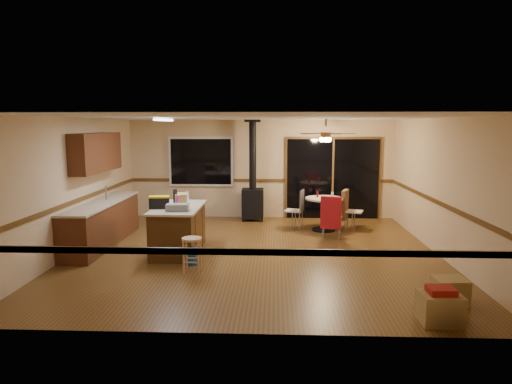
# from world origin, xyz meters

# --- Properties ---
(floor) EXTENTS (7.00, 7.00, 0.00)m
(floor) POSITION_xyz_m (0.00, 0.00, 0.00)
(floor) COLOR brown
(floor) RESTS_ON ground
(ceiling) EXTENTS (7.00, 7.00, 0.00)m
(ceiling) POSITION_xyz_m (0.00, 0.00, 2.60)
(ceiling) COLOR silver
(ceiling) RESTS_ON ground
(wall_back) EXTENTS (7.00, 0.00, 7.00)m
(wall_back) POSITION_xyz_m (0.00, 3.50, 1.30)
(wall_back) COLOR tan
(wall_back) RESTS_ON ground
(wall_front) EXTENTS (7.00, 0.00, 7.00)m
(wall_front) POSITION_xyz_m (0.00, -3.50, 1.30)
(wall_front) COLOR tan
(wall_front) RESTS_ON ground
(wall_left) EXTENTS (0.00, 7.00, 7.00)m
(wall_left) POSITION_xyz_m (-3.50, 0.00, 1.30)
(wall_left) COLOR tan
(wall_left) RESTS_ON ground
(wall_right) EXTENTS (0.00, 7.00, 7.00)m
(wall_right) POSITION_xyz_m (3.50, 0.00, 1.30)
(wall_right) COLOR tan
(wall_right) RESTS_ON ground
(chair_rail) EXTENTS (7.00, 7.00, 0.08)m
(chair_rail) POSITION_xyz_m (0.00, 0.00, 1.00)
(chair_rail) COLOR #533514
(chair_rail) RESTS_ON ground
(window) EXTENTS (1.72, 0.10, 1.32)m
(window) POSITION_xyz_m (-1.60, 3.45, 1.50)
(window) COLOR black
(window) RESTS_ON ground
(sliding_door) EXTENTS (2.52, 0.10, 2.10)m
(sliding_door) POSITION_xyz_m (1.90, 3.45, 1.05)
(sliding_door) COLOR black
(sliding_door) RESTS_ON ground
(lower_cabinets) EXTENTS (0.60, 3.00, 0.86)m
(lower_cabinets) POSITION_xyz_m (-3.20, 0.50, 0.43)
(lower_cabinets) COLOR #502714
(lower_cabinets) RESTS_ON ground
(countertop) EXTENTS (0.64, 3.04, 0.04)m
(countertop) POSITION_xyz_m (-3.20, 0.50, 0.88)
(countertop) COLOR #BDAC93
(countertop) RESTS_ON lower_cabinets
(upper_cabinets) EXTENTS (0.35, 2.00, 0.80)m
(upper_cabinets) POSITION_xyz_m (-3.33, 0.70, 1.90)
(upper_cabinets) COLOR #502714
(upper_cabinets) RESTS_ON ground
(kitchen_island) EXTENTS (0.88, 1.68, 0.90)m
(kitchen_island) POSITION_xyz_m (-1.50, 0.00, 0.45)
(kitchen_island) COLOR #452A11
(kitchen_island) RESTS_ON ground
(wood_stove) EXTENTS (0.55, 0.50, 2.52)m
(wood_stove) POSITION_xyz_m (-0.20, 3.05, 0.73)
(wood_stove) COLOR black
(wood_stove) RESTS_ON ground
(ceiling_fan) EXTENTS (0.24, 0.24, 0.55)m
(ceiling_fan) POSITION_xyz_m (1.53, 1.97, 2.21)
(ceiling_fan) COLOR brown
(ceiling_fan) RESTS_ON ceiling
(fluorescent_strip) EXTENTS (0.10, 1.20, 0.04)m
(fluorescent_strip) POSITION_xyz_m (-1.80, 0.30, 2.56)
(fluorescent_strip) COLOR white
(fluorescent_strip) RESTS_ON ceiling
(toolbox_grey) EXTENTS (0.42, 0.24, 0.13)m
(toolbox_grey) POSITION_xyz_m (-1.41, -0.44, 0.96)
(toolbox_grey) COLOR slate
(toolbox_grey) RESTS_ON kitchen_island
(toolbox_black) EXTENTS (0.39, 0.25, 0.20)m
(toolbox_black) POSITION_xyz_m (-1.81, -0.19, 1.00)
(toolbox_black) COLOR black
(toolbox_black) RESTS_ON kitchen_island
(toolbox_yellow_lid) EXTENTS (0.40, 0.25, 0.03)m
(toolbox_yellow_lid) POSITION_xyz_m (-1.81, -0.19, 1.12)
(toolbox_yellow_lid) COLOR gold
(toolbox_yellow_lid) RESTS_ON toolbox_black
(box_on_island) EXTENTS (0.29, 0.36, 0.21)m
(box_on_island) POSITION_xyz_m (-1.50, 0.30, 1.00)
(box_on_island) COLOR olive
(box_on_island) RESTS_ON kitchen_island
(bottle_dark) EXTENTS (0.11, 0.11, 0.30)m
(bottle_dark) POSITION_xyz_m (-1.60, 0.23, 1.05)
(bottle_dark) COLOR black
(bottle_dark) RESTS_ON kitchen_island
(bottle_pink) EXTENTS (0.09, 0.09, 0.23)m
(bottle_pink) POSITION_xyz_m (-1.47, -0.09, 1.02)
(bottle_pink) COLOR #D84C8C
(bottle_pink) RESTS_ON kitchen_island
(bottle_white) EXTENTS (0.07, 0.07, 0.19)m
(bottle_white) POSITION_xyz_m (-1.45, 0.68, 1.00)
(bottle_white) COLOR white
(bottle_white) RESTS_ON kitchen_island
(bar_stool) EXTENTS (0.40, 0.40, 0.61)m
(bar_stool) POSITION_xyz_m (-1.00, -1.29, 0.30)
(bar_stool) COLOR tan
(bar_stool) RESTS_ON floor
(blue_bucket) EXTENTS (0.43, 0.43, 0.27)m
(blue_bucket) POSITION_xyz_m (-1.11, -0.75, 0.14)
(blue_bucket) COLOR #0C4AA8
(blue_bucket) RESTS_ON floor
(dining_table) EXTENTS (0.88, 0.88, 0.78)m
(dining_table) POSITION_xyz_m (1.53, 1.97, 0.53)
(dining_table) COLOR black
(dining_table) RESTS_ON ground
(glass_red) EXTENTS (0.07, 0.07, 0.14)m
(glass_red) POSITION_xyz_m (1.38, 2.07, 0.85)
(glass_red) COLOR #590C14
(glass_red) RESTS_ON dining_table
(glass_cream) EXTENTS (0.06, 0.06, 0.15)m
(glass_cream) POSITION_xyz_m (1.71, 1.92, 0.85)
(glass_cream) COLOR beige
(glass_cream) RESTS_ON dining_table
(chair_left) EXTENTS (0.49, 0.49, 0.51)m
(chair_left) POSITION_xyz_m (0.93, 2.04, 0.59)
(chair_left) COLOR #BDA78C
(chair_left) RESTS_ON ground
(chair_near) EXTENTS (0.52, 0.55, 0.70)m
(chair_near) POSITION_xyz_m (1.58, 1.09, 0.60)
(chair_near) COLOR #BDA78C
(chair_near) RESTS_ON ground
(chair_right) EXTENTS (0.57, 0.55, 0.70)m
(chair_right) POSITION_xyz_m (2.06, 2.08, 0.60)
(chair_right) COLOR #BDA78C
(chair_right) RESTS_ON ground
(box_under_window) EXTENTS (0.60, 0.50, 0.45)m
(box_under_window) POSITION_xyz_m (-1.87, 2.97, 0.22)
(box_under_window) COLOR olive
(box_under_window) RESTS_ON floor
(box_corner_a) EXTENTS (0.51, 0.43, 0.38)m
(box_corner_a) POSITION_xyz_m (2.45, -3.09, 0.19)
(box_corner_a) COLOR olive
(box_corner_a) RESTS_ON floor
(box_corner_b) EXTENTS (0.46, 0.41, 0.35)m
(box_corner_b) POSITION_xyz_m (2.82, -2.42, 0.18)
(box_corner_b) COLOR olive
(box_corner_b) RESTS_ON floor
(box_small_red) EXTENTS (0.33, 0.28, 0.09)m
(box_small_red) POSITION_xyz_m (2.45, -3.09, 0.42)
(box_small_red) COLOR maroon
(box_small_red) RESTS_ON box_corner_a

